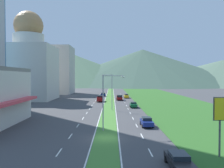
{
  "coord_description": "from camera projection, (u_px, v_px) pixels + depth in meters",
  "views": [
    {
      "loc": [
        0.82,
        -31.14,
        8.38
      ],
      "look_at": [
        1.16,
        54.15,
        5.87
      ],
      "focal_mm": 36.63,
      "sensor_mm": 36.0,
      "label": 1
    }
  ],
  "objects": [
    {
      "name": "street_lamp_near",
      "position": [
        105.0,
        98.0,
        35.52
      ],
      "size": [
        3.51,
        0.43,
        8.77
      ],
      "color": "#99999E",
      "rests_on": "ground_plane"
    },
    {
      "name": "lane_dash_right_2",
      "position": [
        149.0,
        152.0,
        25.47
      ],
      "size": [
        0.16,
        2.8,
        0.01
      ],
      "primitive_type": "cube",
      "color": "silver",
      "rests_on": "ground_plane"
    },
    {
      "name": "car_4",
      "position": [
        133.0,
        105.0,
        63.3
      ],
      "size": [
        1.92,
        4.37,
        1.49
      ],
      "rotation": [
        0.0,
        0.0,
        -1.57
      ],
      "color": "#0C5128",
      "rests_on": "ground_plane"
    },
    {
      "name": "lane_dash_left_14",
      "position": [
        99.0,
        95.0,
        109.82
      ],
      "size": [
        0.16,
        2.8,
        0.01
      ],
      "primitive_type": "cube",
      "color": "silver",
      "rests_on": "ground_plane"
    },
    {
      "name": "hill_far_left",
      "position": [
        73.0,
        70.0,
        262.42
      ],
      "size": [
        184.71,
        184.71,
        34.35
      ],
      "primitive_type": "cone",
      "color": "#47664C",
      "rests_on": "ground_plane"
    },
    {
      "name": "lane_dash_right_10",
      "position": [
        123.0,
        101.0,
        81.73
      ],
      "size": [
        0.16,
        2.8,
        0.01
      ],
      "primitive_type": "cube",
      "color": "silver",
      "rests_on": "ground_plane"
    },
    {
      "name": "lane_dash_right_8",
      "position": [
        126.0,
        106.0,
        67.66
      ],
      "size": [
        0.16,
        2.8,
        0.01
      ],
      "primitive_type": "cube",
      "color": "silver",
      "rests_on": "ground_plane"
    },
    {
      "name": "ground_plane",
      "position": [
        105.0,
        138.0,
        31.37
      ],
      "size": [
        600.0,
        600.0,
        0.0
      ],
      "primitive_type": "plane",
      "color": "#424244"
    },
    {
      "name": "lane_dash_right_12",
      "position": [
        121.0,
        97.0,
        95.8
      ],
      "size": [
        0.16,
        2.8,
        0.01
      ],
      "primitive_type": "cube",
      "color": "silver",
      "rests_on": "ground_plane"
    },
    {
      "name": "car_0",
      "position": [
        178.0,
        160.0,
        21.0
      ],
      "size": [
        1.97,
        4.77,
        1.38
      ],
      "rotation": [
        0.0,
        0.0,
        -1.57
      ],
      "color": "black",
      "rests_on": "ground_plane"
    },
    {
      "name": "lane_dash_right_15",
      "position": [
        119.0,
        94.0,
        116.89
      ],
      "size": [
        0.16,
        2.8,
        0.01
      ],
      "primitive_type": "cube",
      "color": "silver",
      "rests_on": "ground_plane"
    },
    {
      "name": "car_2",
      "position": [
        125.0,
        96.0,
        92.28
      ],
      "size": [
        1.87,
        4.77,
        1.61
      ],
      "rotation": [
        0.0,
        0.0,
        -1.57
      ],
      "color": "yellow",
      "rests_on": "ground_plane"
    },
    {
      "name": "lane_dash_right_14",
      "position": [
        120.0,
        95.0,
        109.86
      ],
      "size": [
        0.16,
        2.8,
        0.01
      ],
      "primitive_type": "cube",
      "color": "silver",
      "rests_on": "ground_plane"
    },
    {
      "name": "lane_dash_left_4",
      "position": [
        77.0,
        126.0,
        39.49
      ],
      "size": [
        0.16,
        2.8,
        0.01
      ],
      "primitive_type": "cube",
      "color": "silver",
      "rests_on": "ground_plane"
    },
    {
      "name": "grass_verge_right",
      "position": [
        160.0,
        98.0,
        91.43
      ],
      "size": [
        24.0,
        240.0,
        0.06
      ],
      "primitive_type": "cube",
      "color": "#2D6023",
      "rests_on": "ground_plane"
    },
    {
      "name": "lane_dash_right_3",
      "position": [
        141.0,
        136.0,
        32.5
      ],
      "size": [
        0.16,
        2.8,
        0.01
      ],
      "primitive_type": "cube",
      "color": "silver",
      "rests_on": "ground_plane"
    },
    {
      "name": "lane_dash_right_11",
      "position": [
        122.0,
        99.0,
        88.76
      ],
      "size": [
        0.16,
        2.8,
        0.01
      ],
      "primitive_type": "cube",
      "color": "silver",
      "rests_on": "ground_plane"
    },
    {
      "name": "lane_dash_left_2",
      "position": [
        58.0,
        152.0,
        25.42
      ],
      "size": [
        0.16,
        2.8,
        0.01
      ],
      "primitive_type": "cube",
      "color": "silver",
      "rests_on": "ground_plane"
    },
    {
      "name": "lane_dash_left_10",
      "position": [
        95.0,
        101.0,
        81.69
      ],
      "size": [
        0.16,
        2.8,
        0.01
      ],
      "primitive_type": "cube",
      "color": "silver",
      "rests_on": "ground_plane"
    },
    {
      "name": "midrise_colored",
      "position": [
        56.0,
        70.0,
        116.17
      ],
      "size": [
        16.2,
        16.2,
        23.91
      ],
      "primitive_type": "cube",
      "color": "#B7B2A8",
      "rests_on": "ground_plane"
    },
    {
      "name": "lane_dash_right_6",
      "position": [
        129.0,
        113.0,
        53.6
      ],
      "size": [
        0.16,
        2.8,
        0.01
      ],
      "primitive_type": "cube",
      "color": "silver",
      "rests_on": "ground_plane"
    },
    {
      "name": "lane_dash_right_9",
      "position": [
        124.0,
        103.0,
        74.7
      ],
      "size": [
        0.16,
        2.8,
        0.01
      ],
      "primitive_type": "cube",
      "color": "silver",
      "rests_on": "ground_plane"
    },
    {
      "name": "lane_dash_right_7",
      "position": [
        127.0,
        109.0,
        60.63
      ],
      "size": [
        0.16,
        2.8,
        0.01
      ],
      "primitive_type": "cube",
      "color": "silver",
      "rests_on": "ground_plane"
    },
    {
      "name": "lane_dash_right_4",
      "position": [
        136.0,
        126.0,
        39.53
      ],
      "size": [
        0.16,
        2.8,
        0.01
      ],
      "primitive_type": "cube",
      "color": "silver",
      "rests_on": "ground_plane"
    },
    {
      "name": "pickup_truck_0",
      "position": [
        119.0,
        98.0,
        83.39
      ],
      "size": [
        2.18,
        5.4,
        2.0
      ],
      "rotation": [
        0.0,
        0.0,
        -1.57
      ],
      "color": "maroon",
      "rests_on": "ground_plane"
    },
    {
      "name": "lane_dash_left_11",
      "position": [
        96.0,
        99.0,
        88.72
      ],
      "size": [
        0.16,
        2.8,
        0.01
      ],
      "primitive_type": "cube",
      "color": "silver",
      "rests_on": "ground_plane"
    },
    {
      "name": "lane_dash_left_9",
      "position": [
        93.0,
        103.0,
        74.66
      ],
      "size": [
        0.16,
        2.8,
        0.01
      ],
      "primitive_type": "cube",
      "color": "silver",
      "rests_on": "ground_plane"
    },
    {
      "name": "street_lamp_mid",
      "position": [
        110.0,
        90.0,
        57.79
      ],
      "size": [
        2.72,
        0.33,
        9.19
      ],
      "color": "#99999E",
      "rests_on": "ground_plane"
    },
    {
      "name": "lane_dash_left_13",
      "position": [
        98.0,
        96.0,
        102.79
      ],
      "size": [
        0.16,
        2.8,
        0.01
      ],
      "primitive_type": "cube",
      "color": "silver",
      "rests_on": "ground_plane"
    },
    {
      "name": "domed_building",
      "position": [
        28.0,
        64.0,
        84.92
      ],
      "size": [
        18.28,
        18.28,
        32.89
      ],
      "color": "beige",
      "rests_on": "ground_plane"
    },
    {
      "name": "lane_dash_left_8",
      "position": [
        91.0,
        106.0,
        67.62
      ],
      "size": [
        0.16,
        2.8,
        0.01
      ],
      "primitive_type": "cube",
      "color": "silver",
      "rests_on": "ground_plane"
    },
    {
      "name": "lane_dash_left_12",
      "position": [
        97.0,
        97.0,
        95.75
      ],
      "size": [
        0.16,
        2.8,
        0.01
      ],
      "primitive_type": "cube",
      "color": "silver",
      "rests_on": "ground_plane"
    },
    {
      "name": "pickup_truck_1",
      "position": [
        99.0,
        99.0,
        78.65
      ],
      "size": [
        2.18,
        5.4,
        2.0
      ],
      "rotation": [
        0.0,
        0.0,
        1.57
      ],
      "color": "maroon",
      "rests_on": "ground_plane"
    },
    {
      "name": "edge_line_median_left",
      "position": [
        105.0,
        98.0,
        91.34
      ],
      "size": [
        0.16,
        240.0,
        0.01
      ],
      "primitive_type": "cube",
      "color": "silver",
      "rests_on": "ground_plane"
    },
    {
      "name": "edge_line_median_right",
      "position": [
        113.0,
        98.0,
        91.35
      ],
      "size": [
        0.16,
        240.0,
        0.01
      ],
      "primitive_type": "cube",
      "color": "silver",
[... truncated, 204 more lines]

